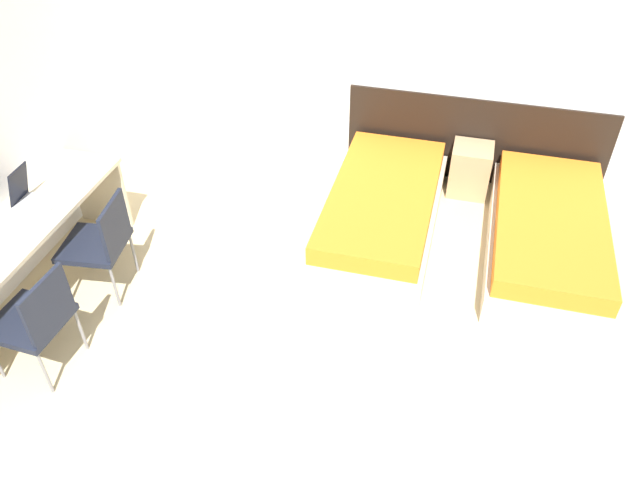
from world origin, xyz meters
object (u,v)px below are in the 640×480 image
at_px(bed_near_door, 547,235).
at_px(chair_near_notebook, 35,318).
at_px(chair_near_laptop, 100,240).
at_px(nightstand, 470,170).
at_px(laptop, 31,196).
at_px(bed_near_window, 382,210).

relative_size(bed_near_door, chair_near_notebook, 2.31).
xyz_separation_m(chair_near_laptop, chair_near_notebook, (0.00, -0.87, 0.00)).
distance_m(bed_near_door, chair_near_laptop, 3.79).
height_order(nightstand, chair_near_laptop, chair_near_laptop).
bearing_deg(laptop, bed_near_door, 16.59).
distance_m(nightstand, chair_near_laptop, 3.55).
bearing_deg(nightstand, chair_near_laptop, -141.79).
height_order(nightstand, chair_near_notebook, chair_near_notebook).
relative_size(bed_near_window, chair_near_notebook, 2.31).
xyz_separation_m(bed_near_door, chair_near_notebook, (-3.52, -2.24, 0.29)).
distance_m(nightstand, chair_near_notebook, 4.14).
height_order(chair_near_laptop, laptop, laptop).
relative_size(bed_near_window, bed_near_door, 1.00).
bearing_deg(bed_near_door, laptop, -161.73).
bearing_deg(bed_near_window, chair_near_notebook, -132.41).
bearing_deg(chair_near_laptop, bed_near_door, 14.06).
distance_m(bed_near_door, chair_near_notebook, 4.18).
relative_size(nightstand, chair_near_laptop, 0.58).
bearing_deg(chair_near_laptop, bed_near_window, 26.61).
bearing_deg(laptop, chair_near_laptop, -4.32).
relative_size(bed_near_window, laptop, 6.33).
relative_size(bed_near_door, nightstand, 3.97).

